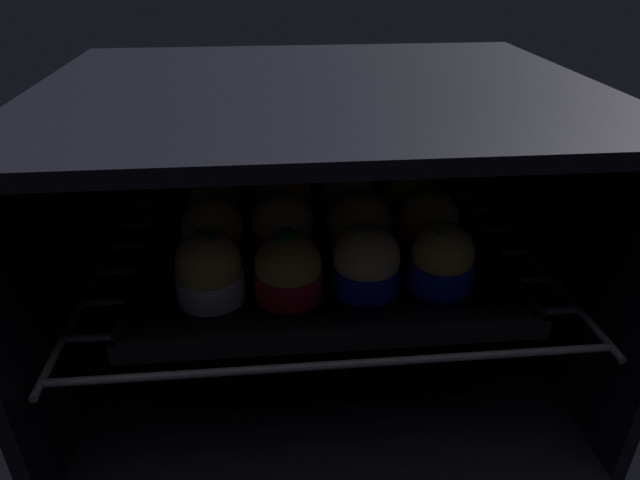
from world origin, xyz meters
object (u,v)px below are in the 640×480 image
Objects in this scene: muffin_row0_col2 at (366,262)px; muffin_row2_col3 at (407,195)px; muffin_row1_col2 at (359,227)px; muffin_row0_col1 at (288,270)px; muffin_row2_col2 at (347,196)px; muffin_row1_col0 at (213,232)px; muffin_row2_col0 at (216,202)px; muffin_row1_col1 at (283,228)px; muffin_row1_col3 at (428,224)px; muffin_row2_col1 at (283,198)px; baking_tray at (320,257)px; muffin_row0_col3 at (442,259)px; muffin_row0_col0 at (209,269)px.

muffin_row2_col3 reaches higher than muffin_row0_col2.
muffin_row0_col1 is at bearing -136.62° from muffin_row1_col2.
muffin_row2_col2 reaches higher than muffin_row1_col2.
muffin_row1_col0 is 8.71cm from muffin_row2_col0.
muffin_row2_col3 is (16.80, 8.33, -0.13)cm from muffin_row1_col1.
muffin_row2_col0 is at bearing 152.43° from muffin_row1_col2.
muffin_row1_col2 is at bearing -88.12° from muffin_row2_col2.
muffin_row0_col1 is 19.36cm from muffin_row2_col0.
muffin_row1_col1 is at bearing -179.96° from muffin_row1_col3.
muffin_row1_col0 is 1.00× the size of muffin_row1_col2.
muffin_row1_col0 is 12.09cm from muffin_row2_col1.
muffin_row0_col1 is 8.67cm from muffin_row1_col1.
muffin_row1_col0 is at bearing -179.90° from baking_tray.
muffin_row0_col2 is at bearing -26.08° from muffin_row1_col0.
muffin_row2_col3 is at bearing 94.15° from muffin_row1_col3.
muffin_row2_col2 is 8.14cm from muffin_row2_col3.
muffin_row0_col2 is 1.01× the size of muffin_row0_col3.
baking_tray is 5.44× the size of muffin_row1_col3.
muffin_row1_col0 is 1.03× the size of muffin_row1_col3.
muffin_row1_col2 is at bearing 135.03° from muffin_row0_col3.
muffin_row1_col0 is at bearing -161.43° from muffin_row2_col3.
muffin_row0_col1 is at bearing -176.81° from muffin_row0_col2.
muffin_row2_col0 is at bearing 179.59° from muffin_row2_col1.
muffin_row1_col1 is at bearing 0.32° from muffin_row1_col0.
muffin_row0_col2 is 18.55cm from muffin_row1_col0.
muffin_row2_col1 reaches higher than muffin_row0_col0.
muffin_row0_col3 is (16.53, 0.46, 0.10)cm from muffin_row0_col1.
muffin_row0_col2 is 0.98× the size of muffin_row1_col3.
muffin_row1_col2 is (16.90, 7.90, 0.04)cm from muffin_row0_col0.
baking_tray is at bearing 146.56° from muffin_row0_col3.
muffin_row1_col1 reaches higher than baking_tray.
muffin_row0_col2 is at bearing -44.84° from muffin_row2_col0.
muffin_row0_col0 is 0.99× the size of muffin_row1_col0.
muffin_row1_col2 is 11.75cm from muffin_row2_col3.
muffin_row0_col1 is 19.25cm from muffin_row1_col3.
muffin_row2_col1 is at bearing 133.75° from muffin_row1_col2.
muffin_row1_col0 reaches higher than muffin_row1_col3.
muffin_row1_col2 is 12.47cm from muffin_row2_col1.
muffin_row1_col2 is 8.66cm from muffin_row2_col2.
muffin_row0_col2 is at bearing 179.95° from muffin_row0_col3.
muffin_row0_col0 is 1.01× the size of muffin_row2_col3.
muffin_row1_col3 is 27.23cm from muffin_row2_col0.
muffin_row0_col2 reaches higher than baking_tray.
muffin_row0_col1 and muffin_row1_col2 have the same top height.
muffin_row0_col2 is at bearing -116.58° from muffin_row2_col3.
muffin_row0_col2 is 11.83cm from muffin_row1_col1.
muffin_row2_col2 is (16.79, 8.29, 0.17)cm from muffin_row1_col0.
muffin_row0_col3 is at bearing 1.58° from muffin_row0_col1.
muffin_row1_col0 is 8.13cm from muffin_row1_col1.
muffin_row0_col0 is 1.02× the size of muffin_row1_col3.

